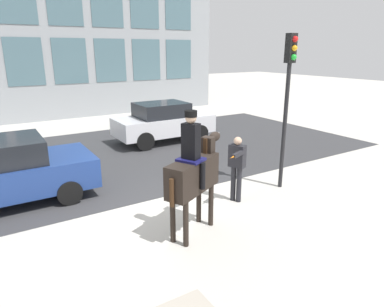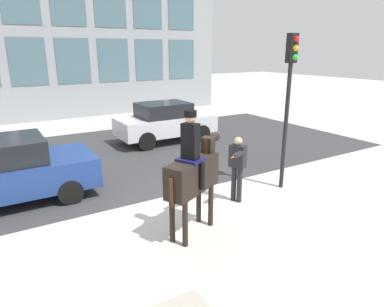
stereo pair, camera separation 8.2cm
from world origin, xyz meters
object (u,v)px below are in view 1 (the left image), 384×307
street_car_far_lane (163,122)px  traffic_light (288,88)px  mounted_horse_lead (194,172)px  street_car_near_lane (2,172)px  pedestrian_bystander (237,164)px

street_car_far_lane → traffic_light: traffic_light is taller
mounted_horse_lead → street_car_near_lane: 4.96m
pedestrian_bystander → traffic_light: size_ratio=0.41×
traffic_light → pedestrian_bystander: bearing=-177.2°
street_car_far_lane → street_car_near_lane: bearing=-151.8°
mounted_horse_lead → street_car_near_lane: size_ratio=0.61×
street_car_near_lane → street_car_far_lane: 7.01m
pedestrian_bystander → street_car_far_lane: pedestrian_bystander is taller
pedestrian_bystander → street_car_near_lane: size_ratio=0.39×
traffic_light → mounted_horse_lead: bearing=-166.3°
street_car_near_lane → mounted_horse_lead: bearing=-48.8°
mounted_horse_lead → traffic_light: bearing=-12.4°
street_car_near_lane → street_car_far_lane: street_car_near_lane is taller
mounted_horse_lead → street_car_far_lane: bearing=41.3°
pedestrian_bystander → street_car_near_lane: pedestrian_bystander is taller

